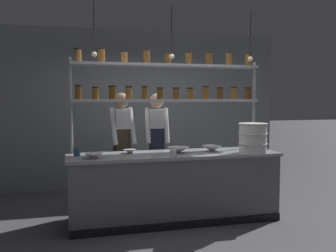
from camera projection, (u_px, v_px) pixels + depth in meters
The scene contains 14 objects.
ground_plane at pixel (174, 220), 5.09m from camera, with size 40.00×40.00×0.00m, color #4C4C51.
back_wall at pixel (144, 109), 7.06m from camera, with size 5.23×0.12×2.90m, color gray.
prep_counter at pixel (174, 187), 5.06m from camera, with size 2.83×0.76×0.92m.
spice_shelf_unit at pixel (168, 86), 5.27m from camera, with size 2.71×0.28×2.33m.
chef_left at pixel (122, 142), 5.59m from camera, with size 0.40×0.33×1.74m.
chef_center at pixel (157, 140), 5.80m from camera, with size 0.38×0.31×1.73m.
container_stack at pixel (253, 138), 4.99m from camera, with size 0.39×0.39×0.40m.
prep_bowl_near_left at pixel (178, 150), 5.03m from camera, with size 0.30×0.30×0.08m.
prep_bowl_center_front at pixel (94, 156), 4.58m from camera, with size 0.24×0.24×0.06m.
prep_bowl_center_back at pixel (212, 149), 5.19m from camera, with size 0.28×0.28×0.08m.
prep_bowl_near_right at pixel (130, 151), 5.01m from camera, with size 0.18×0.18×0.05m.
serving_cup_front at pixel (77, 152), 4.78m from camera, with size 0.08×0.08×0.10m.
serving_cup_by_board at pixel (173, 153), 4.71m from camera, with size 0.08×0.08×0.09m.
pendant_light_row at pixel (175, 54), 4.93m from camera, with size 2.21×0.07×0.69m.
Camera 1 is at (-1.33, -4.80, 1.66)m, focal length 40.00 mm.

